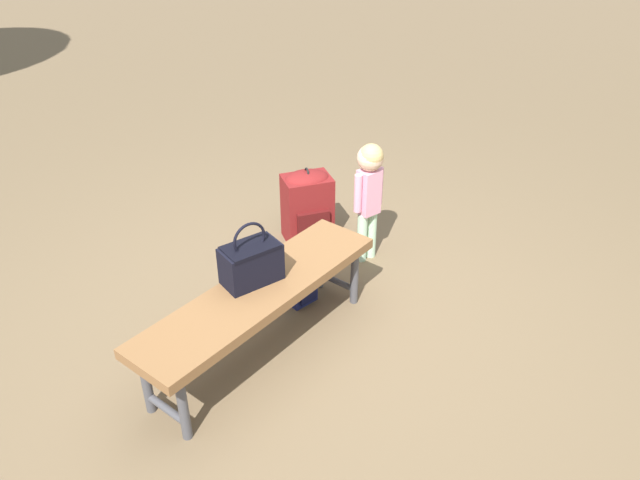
# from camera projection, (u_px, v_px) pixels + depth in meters

# --- Properties ---
(ground_plane) EXTENTS (40.00, 40.00, 0.00)m
(ground_plane) POSITION_uv_depth(u_px,v_px,m) (308.00, 322.00, 3.80)
(ground_plane) COLOR brown
(ground_plane) RESTS_ON ground
(park_bench) EXTENTS (1.65, 0.74, 0.45)m
(park_bench) POSITION_uv_depth(u_px,v_px,m) (260.00, 296.00, 3.38)
(park_bench) COLOR brown
(park_bench) RESTS_ON ground
(handbag) EXTENTS (0.37, 0.31, 0.37)m
(handbag) POSITION_uv_depth(u_px,v_px,m) (251.00, 262.00, 3.34)
(handbag) COLOR black
(handbag) RESTS_ON park_bench
(child_standing) EXTENTS (0.22, 0.18, 0.88)m
(child_standing) POSITION_uv_depth(u_px,v_px,m) (369.00, 185.00, 4.12)
(child_standing) COLOR #B2D8B2
(child_standing) RESTS_ON ground
(backpack_large) EXTENTS (0.42, 0.42, 0.58)m
(backpack_large) POSITION_uv_depth(u_px,v_px,m) (307.00, 204.00, 4.51)
(backpack_large) COLOR maroon
(backpack_large) RESTS_ON ground
(backpack_small) EXTENTS (0.22, 0.20, 0.30)m
(backpack_small) POSITION_uv_depth(u_px,v_px,m) (300.00, 282.00, 3.91)
(backpack_small) COLOR #191E4C
(backpack_small) RESTS_ON ground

